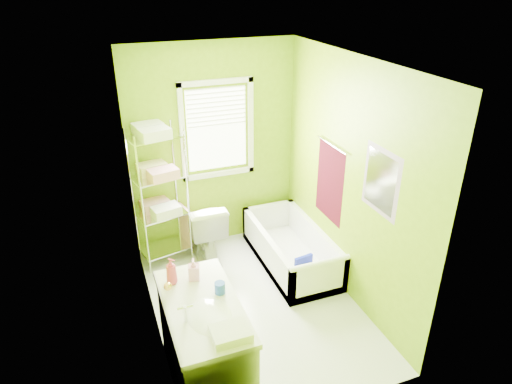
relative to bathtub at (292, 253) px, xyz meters
name	(u,v)px	position (x,y,z in m)	size (l,w,h in m)	color
ground	(255,304)	(-0.69, -0.54, -0.16)	(2.90, 2.90, 0.00)	silver
room_envelope	(254,175)	(-0.69, -0.54, 1.39)	(2.14, 2.94, 2.62)	#6B9107
window	(217,125)	(-0.64, 0.88, 1.46)	(0.92, 0.05, 1.22)	white
door	(171,313)	(-1.73, -1.54, 0.84)	(0.09, 0.80, 2.00)	white
right_wall_decor	(348,182)	(0.34, -0.56, 1.16)	(0.04, 1.48, 1.17)	#3B0610
bathtub	(292,253)	(0.00, 0.00, 0.00)	(0.72, 1.53, 0.50)	white
toilet	(204,229)	(-0.95, 0.56, 0.24)	(0.45, 0.79, 0.80)	white
vanity	(205,343)	(-1.46, -1.38, 0.31)	(0.60, 1.17, 1.12)	silver
wire_shelf_unit	(159,181)	(-1.42, 0.68, 0.92)	(0.65, 0.53, 1.76)	silver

